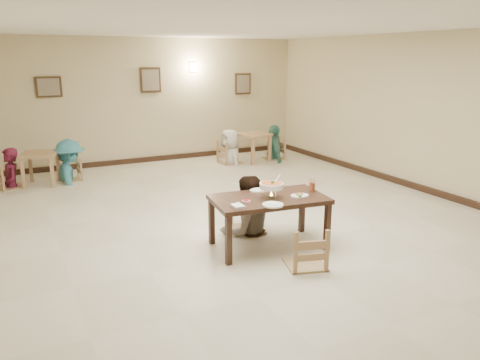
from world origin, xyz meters
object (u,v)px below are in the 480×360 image
bg_table_left (40,159)px  bg_diner_a (7,148)px  curry_warmer (272,186)px  drink_glass (312,186)px  bg_table_right (253,139)px  bg_diner_c (230,129)px  bg_chair_lr (69,160)px  chair_near (306,228)px  main_diner (247,176)px  bg_diner_d (275,125)px  chair_far (247,198)px  bg_chair_rr (274,140)px  bg_chair_rl (230,142)px  bg_chair_ll (9,163)px  main_table (269,203)px  bg_diner_b (67,140)px

bg_table_left → bg_diner_a: size_ratio=0.53×
curry_warmer → drink_glass: bearing=1.6°
bg_table_right → bg_diner_c: 0.66m
curry_warmer → bg_chair_lr: bearing=111.2°
chair_near → bg_diner_a: bearing=-43.9°
main_diner → bg_diner_d: 5.21m
chair_far → bg_chair_lr: (-1.99, 4.25, -0.06)m
drink_glass → bg_table_left: size_ratio=0.20×
main_diner → bg_diner_c: size_ratio=1.03×
drink_glass → chair_far: bearing=130.2°
chair_far → bg_diner_c: (1.75, 4.28, 0.33)m
bg_diner_d → bg_chair_rr: bearing=-76.0°
bg_table_right → bg_chair_rl: 0.61m
bg_chair_ll → bg_diner_c: 4.89m
curry_warmer → bg_diner_c: bg_diner_c is taller
chair_far → bg_diner_a: (-3.12, 4.21, 0.30)m
bg_chair_rr → main_table: bearing=-22.2°
bg_table_right → chair_near: bearing=-112.1°
bg_chair_ll → bg_chair_rr: size_ratio=1.00×
curry_warmer → bg_table_left: (-2.52, 4.95, -0.34)m
bg_table_left → bg_chair_lr: size_ratio=0.95×
chair_near → bg_chair_rr: size_ratio=1.01×
main_table → bg_chair_ll: size_ratio=1.60×
chair_near → bg_chair_ll: chair_near is taller
bg_table_right → bg_diner_b: (-4.35, 0.06, 0.31)m
main_diner → bg_diner_a: 5.27m
curry_warmer → bg_table_right: (2.40, 4.97, -0.31)m
bg_table_right → bg_diner_d: bg_diner_d is taller
main_table → chair_near: (0.11, -0.74, -0.13)m
chair_near → main_diner: main_diner is taller
chair_near → bg_diner_b: 6.08m
drink_glass → bg_diner_c: size_ratio=0.10×
curry_warmer → bg_table_left: 5.56m
bg_table_left → bg_table_right: (4.91, 0.02, 0.03)m
chair_far → bg_chair_rr: size_ratio=1.01×
main_table → bg_diner_c: size_ratio=0.96×
bg_diner_c → bg_diner_d: bearing=81.8°
drink_glass → bg_chair_lr: bg_chair_lr is taller
chair_near → curry_warmer: 0.79m
bg_chair_rl → bg_diner_d: (1.21, -0.09, 0.36)m
main_table → drink_glass: drink_glass is taller
bg_table_left → bg_chair_ll: bearing=177.6°
bg_table_left → main_diner: bearing=-59.4°
chair_far → curry_warmer: bearing=-79.1°
chair_far → bg_chair_rl: size_ratio=0.97×
chair_far → bg_diner_d: 5.15m
drink_glass → bg_table_left: bearing=122.9°
curry_warmer → main_diner: bearing=90.7°
bg_diner_c → bg_diner_d: 1.22m
bg_diner_b → bg_diner_c: 3.74m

